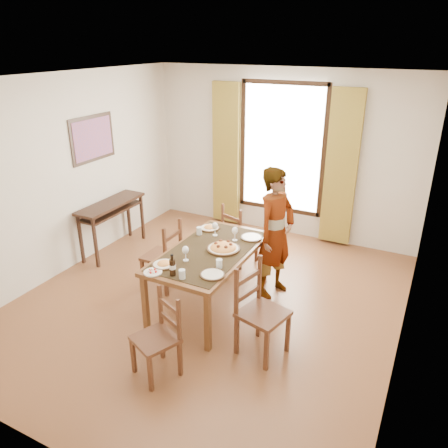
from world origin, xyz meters
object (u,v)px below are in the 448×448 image
at_px(dining_table, 210,255).
at_px(man, 276,233).
at_px(console_table, 111,210).
at_px(pasta_platter, 223,246).

relative_size(dining_table, man, 1.00).
bearing_deg(dining_table, man, 46.72).
distance_m(console_table, pasta_platter, 2.28).
height_order(console_table, man, man).
bearing_deg(man, dining_table, 153.44).
distance_m(console_table, dining_table, 2.17).
bearing_deg(man, pasta_platter, 156.80).
bearing_deg(man, console_table, 106.20).
xyz_separation_m(console_table, pasta_platter, (2.21, -0.57, 0.12)).
relative_size(console_table, dining_table, 0.71).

